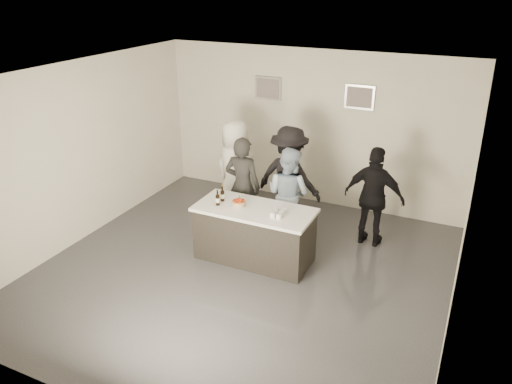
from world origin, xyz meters
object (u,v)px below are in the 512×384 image
Objects in this scene: person_guest_left at (235,169)px; person_guest_right at (374,197)px; beer_bottle_a at (222,193)px; beer_bottle_b at (218,197)px; bar_counter at (254,234)px; person_main_blue at (288,194)px; person_main_black at (243,186)px; cake at (239,204)px; person_guest_back at (289,178)px.

person_guest_right is (2.60, -0.06, -0.06)m from person_guest_left.
beer_bottle_b is at bearing -87.10° from beer_bottle_a.
person_guest_right is at bearing 39.76° from bar_counter.
bar_counter is 1.00m from person_main_blue.
beer_bottle_a is 0.14× the size of person_guest_left.
person_guest_left reaches higher than bar_counter.
person_main_blue is (0.20, 0.90, 0.37)m from bar_counter.
beer_bottle_a reaches higher than bar_counter.
beer_bottle_a is at bearing 61.51° from person_main_blue.
bar_counter is at bearing 124.31° from person_main_black.
cake is 0.34m from beer_bottle_b.
cake is at bearing 135.08° from person_guest_left.
person_guest_left is 0.99× the size of person_guest_back.
person_main_blue is 0.89× the size of person_guest_left.
cake is at bearing -10.07° from beer_bottle_a.
beer_bottle_a is 0.73m from person_main_black.
person_main_black is 0.96× the size of person_guest_left.
person_guest_right is 0.92× the size of person_guest_back.
cake is (-0.26, -0.02, 0.49)m from bar_counter.
person_main_black is at bearing 18.73° from person_guest_right.
person_main_black is 0.95× the size of person_guest_back.
person_guest_left is 1.08m from person_guest_back.
person_guest_left reaches higher than beer_bottle_a.
person_main_blue is 0.48m from person_guest_back.
bar_counter is at bearing 12.98° from beer_bottle_b.
person_main_blue is 0.88× the size of person_guest_back.
person_main_blue is 1.33m from person_guest_left.
beer_bottle_a is 1.19m from person_main_blue.
person_guest_back reaches higher than person_main_black.
person_guest_left is at bearing 5.63° from person_guest_back.
person_main_blue is at bearing 175.40° from person_guest_left.
bar_counter is at bearing -3.79° from beer_bottle_a.
person_main_blue is at bearing 63.19° from cake.
person_guest_left is (-0.46, 0.61, 0.04)m from person_main_black.
beer_bottle_b is 2.58m from person_guest_right.
bar_counter is 0.82m from beer_bottle_a.
bar_counter is at bearing 4.02° from cake.
cake is 0.84m from person_main_black.
beer_bottle_b reaches higher than bar_counter.
person_main_blue is 0.96× the size of person_guest_right.
person_guest_right is at bearing 35.87° from cake.
person_main_blue is (0.79, 0.86, -0.21)m from beer_bottle_a.
person_main_black is at bearing 89.89° from beer_bottle_a.
cake is at bearing 109.16° from person_main_black.
person_guest_back is at bearing 67.34° from beer_bottle_b.
person_guest_back reaches higher than person_guest_right.
person_guest_left reaches higher than person_main_blue.
cake is 2.26m from person_guest_right.
beer_bottle_b is at bearing 123.00° from person_guest_left.
person_main_black reaches higher than beer_bottle_a.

